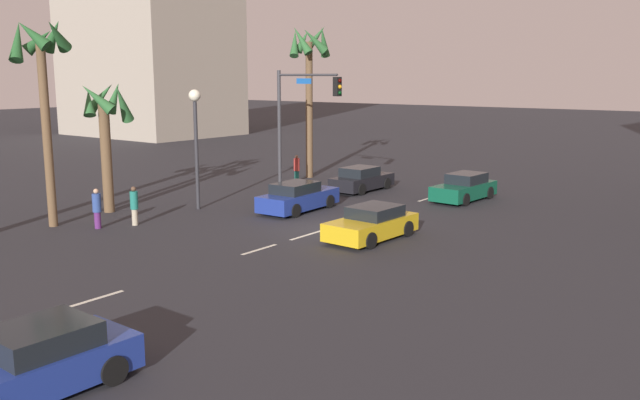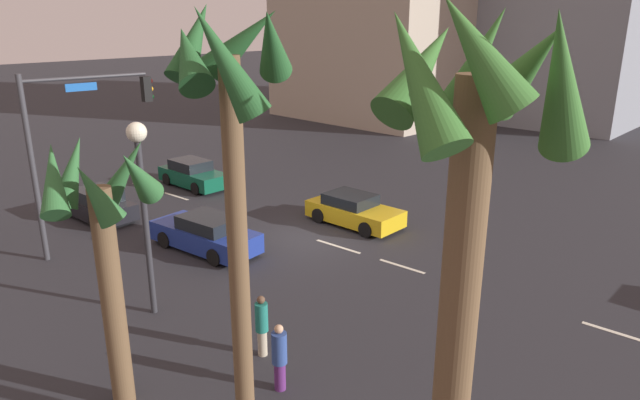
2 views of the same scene
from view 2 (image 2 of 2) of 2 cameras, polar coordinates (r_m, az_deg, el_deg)
The scene contains 18 objects.
ground_plane at distance 22.58m, azimuth -1.13°, elevation -3.84°, with size 220.00×220.00×0.00m, color #28282D.
lane_stripe_1 at distance 18.06m, azimuth 27.87°, elevation -11.84°, with size 1.82×0.14×0.01m, color silver.
lane_stripe_2 at distance 20.23m, azimuth 8.30°, elevation -6.67°, with size 1.85×0.14×0.01m, color silver.
lane_stripe_3 at distance 21.71m, azimuth 1.85°, elevation -4.74°, with size 2.10×0.14×0.01m, color silver.
lane_stripe_4 at distance 28.75m, azimuth -14.41°, elevation 0.37°, with size 1.90×0.14×0.01m, color silver.
lane_stripe_5 at distance 30.84m, azimuth -17.28°, elevation 1.29°, with size 2.23×0.14×0.01m, color silver.
car_1 at distance 30.13m, azimuth -12.75°, elevation 2.55°, with size 4.27×1.99×1.39m.
car_2 at distance 26.51m, azimuth -21.76°, elevation -0.41°, with size 4.16×1.85×1.35m.
car_3 at distance 23.90m, azimuth 3.44°, elevation -1.07°, with size 4.21×2.06×1.31m.
car_4 at distance 21.62m, azimuth -11.50°, elevation -3.37°, with size 4.54×1.98×1.39m.
traffic_signal at distance 22.06m, azimuth -23.71°, elevation 6.22°, with size 0.93×4.74×6.63m.
streetlamp at distance 16.32m, azimuth -17.67°, elevation 1.76°, with size 0.56×0.56×5.71m.
pedestrian_0 at distance 13.52m, azimuth -4.14°, elevation -15.51°, with size 0.49×0.49×1.70m.
pedestrian_2 at distance 14.77m, azimuth -5.93°, elevation -12.44°, with size 0.47×0.47×1.69m.
palm_tree_1 at distance 12.45m, azimuth -21.13°, elevation -1.95°, with size 2.63×2.73×6.13m.
palm_tree_2 at distance 7.04m, azimuth 14.76°, elevation -0.31°, with size 2.39×2.64×8.69m.
palm_tree_3 at distance 9.50m, azimuth -9.08°, elevation 7.29°, with size 2.46×2.56×8.71m.
building_3 at distance 61.63m, azimuth 20.59°, elevation 17.33°, with size 18.29×12.83×18.12m, color gray.
Camera 2 is at (-13.78, 15.87, 8.28)m, focal length 31.53 mm.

